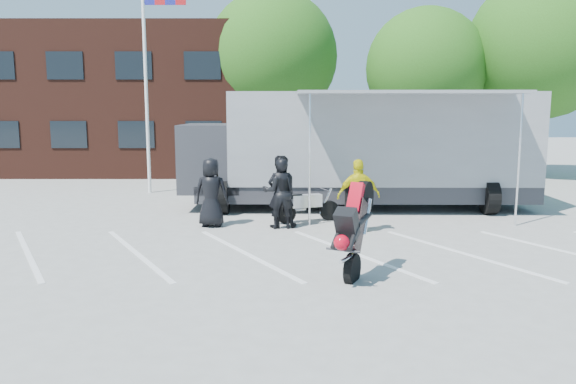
{
  "coord_description": "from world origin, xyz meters",
  "views": [
    {
      "loc": [
        -1.27,
        -11.01,
        3.18
      ],
      "look_at": [
        -1.27,
        1.47,
        1.3
      ],
      "focal_mm": 35.0,
      "sensor_mm": 36.0,
      "label": 1
    }
  ],
  "objects_px": {
    "flagpole": "(152,56)",
    "tree_right": "(542,46)",
    "transporter_truck": "(363,208)",
    "spectator_leather_a": "(211,192)",
    "stunt_bike_rider": "(362,273)",
    "spectator_hivis": "(359,196)",
    "spectator_leather_b": "(281,194)",
    "spectator_leather_c": "(280,192)",
    "parked_motorcycle": "(308,222)",
    "tree_mid": "(426,68)",
    "tree_left": "(272,56)"
  },
  "relations": [
    {
      "from": "tree_right",
      "to": "spectator_leather_b",
      "type": "relative_size",
      "value": 4.87
    },
    {
      "from": "flagpole",
      "to": "tree_right",
      "type": "bearing_deg",
      "value": 15.48
    },
    {
      "from": "spectator_leather_a",
      "to": "flagpole",
      "type": "bearing_deg",
      "value": -57.27
    },
    {
      "from": "transporter_truck",
      "to": "spectator_leather_c",
      "type": "relative_size",
      "value": 5.95
    },
    {
      "from": "transporter_truck",
      "to": "spectator_hivis",
      "type": "height_order",
      "value": "spectator_hivis"
    },
    {
      "from": "tree_mid",
      "to": "stunt_bike_rider",
      "type": "xyz_separation_m",
      "value": [
        -4.83,
        -15.45,
        -4.94
      ]
    },
    {
      "from": "flagpole",
      "to": "spectator_hivis",
      "type": "distance_m",
      "value": 10.49
    },
    {
      "from": "tree_left",
      "to": "spectator_leather_c",
      "type": "relative_size",
      "value": 4.48
    },
    {
      "from": "transporter_truck",
      "to": "spectator_leather_a",
      "type": "distance_m",
      "value": 5.41
    },
    {
      "from": "parked_motorcycle",
      "to": "transporter_truck",
      "type": "bearing_deg",
      "value": -58.94
    },
    {
      "from": "spectator_leather_c",
      "to": "spectator_leather_a",
      "type": "bearing_deg",
      "value": -10.12
    },
    {
      "from": "transporter_truck",
      "to": "spectator_leather_a",
      "type": "height_order",
      "value": "spectator_leather_a"
    },
    {
      "from": "flagpole",
      "to": "transporter_truck",
      "type": "distance_m",
      "value": 9.53
    },
    {
      "from": "spectator_hivis",
      "to": "flagpole",
      "type": "bearing_deg",
      "value": -51.14
    },
    {
      "from": "flagpole",
      "to": "spectator_leather_b",
      "type": "height_order",
      "value": "flagpole"
    },
    {
      "from": "tree_left",
      "to": "tree_right",
      "type": "xyz_separation_m",
      "value": [
        12.0,
        -1.5,
        0.31
      ]
    },
    {
      "from": "tree_mid",
      "to": "spectator_leather_c",
      "type": "relative_size",
      "value": 3.98
    },
    {
      "from": "stunt_bike_rider",
      "to": "tree_left",
      "type": "bearing_deg",
      "value": 122.97
    },
    {
      "from": "flagpole",
      "to": "parked_motorcycle",
      "type": "distance_m",
      "value": 9.32
    },
    {
      "from": "transporter_truck",
      "to": "spectator_leather_a",
      "type": "bearing_deg",
      "value": -146.54
    },
    {
      "from": "flagpole",
      "to": "stunt_bike_rider",
      "type": "height_order",
      "value": "flagpole"
    },
    {
      "from": "tree_mid",
      "to": "spectator_leather_b",
      "type": "xyz_separation_m",
      "value": [
        -6.45,
        -11.41,
        -4.01
      ]
    },
    {
      "from": "tree_left",
      "to": "parked_motorcycle",
      "type": "distance_m",
      "value": 12.88
    },
    {
      "from": "spectator_leather_a",
      "to": "spectator_leather_b",
      "type": "height_order",
      "value": "spectator_leather_b"
    },
    {
      "from": "tree_right",
      "to": "parked_motorcycle",
      "type": "xyz_separation_m",
      "value": [
        -10.71,
        -10.05,
        -5.88
      ]
    },
    {
      "from": "tree_left",
      "to": "tree_right",
      "type": "bearing_deg",
      "value": -7.13
    },
    {
      "from": "stunt_bike_rider",
      "to": "spectator_leather_c",
      "type": "xyz_separation_m",
      "value": [
        -1.66,
        4.22,
        0.96
      ]
    },
    {
      "from": "parked_motorcycle",
      "to": "stunt_bike_rider",
      "type": "relative_size",
      "value": 0.96
    },
    {
      "from": "tree_mid",
      "to": "spectator_leather_b",
      "type": "distance_m",
      "value": 13.71
    },
    {
      "from": "spectator_hivis",
      "to": "tree_mid",
      "type": "bearing_deg",
      "value": -116.4
    },
    {
      "from": "stunt_bike_rider",
      "to": "spectator_leather_b",
      "type": "xyz_separation_m",
      "value": [
        -1.63,
        4.04,
        0.94
      ]
    },
    {
      "from": "stunt_bike_rider",
      "to": "spectator_hivis",
      "type": "height_order",
      "value": "spectator_hivis"
    },
    {
      "from": "tree_left",
      "to": "spectator_leather_c",
      "type": "distance_m",
      "value": 13.08
    },
    {
      "from": "tree_right",
      "to": "transporter_truck",
      "type": "bearing_deg",
      "value": -138.78
    },
    {
      "from": "flagpole",
      "to": "spectator_hivis",
      "type": "xyz_separation_m",
      "value": [
        6.78,
        -6.87,
        -4.11
      ]
    },
    {
      "from": "spectator_leather_b",
      "to": "tree_right",
      "type": "bearing_deg",
      "value": -145.37
    },
    {
      "from": "tree_left",
      "to": "stunt_bike_rider",
      "type": "distance_m",
      "value": 17.51
    },
    {
      "from": "spectator_leather_c",
      "to": "spectator_hivis",
      "type": "xyz_separation_m",
      "value": [
        2.03,
        -0.63,
        -0.02
      ]
    },
    {
      "from": "transporter_truck",
      "to": "parked_motorcycle",
      "type": "xyz_separation_m",
      "value": [
        -1.86,
        -2.29,
        0.0
      ]
    },
    {
      "from": "spectator_leather_c",
      "to": "spectator_hivis",
      "type": "bearing_deg",
      "value": 155.91
    },
    {
      "from": "tree_right",
      "to": "transporter_truck",
      "type": "relative_size",
      "value": 0.79
    },
    {
      "from": "parked_motorcycle",
      "to": "spectator_leather_c",
      "type": "xyz_separation_m",
      "value": [
        -0.78,
        -0.69,
        0.96
      ]
    },
    {
      "from": "tree_left",
      "to": "spectator_hivis",
      "type": "relative_size",
      "value": 4.57
    },
    {
      "from": "transporter_truck",
      "to": "stunt_bike_rider",
      "type": "distance_m",
      "value": 7.27
    },
    {
      "from": "parked_motorcycle",
      "to": "stunt_bike_rider",
      "type": "height_order",
      "value": "stunt_bike_rider"
    },
    {
      "from": "tree_left",
      "to": "spectator_leather_b",
      "type": "bearing_deg",
      "value": -87.48
    },
    {
      "from": "tree_right",
      "to": "spectator_leather_a",
      "type": "height_order",
      "value": "tree_right"
    },
    {
      "from": "flagpole",
      "to": "spectator_leather_b",
      "type": "bearing_deg",
      "value": -53.23
    },
    {
      "from": "spectator_leather_a",
      "to": "stunt_bike_rider",
      "type": "bearing_deg",
      "value": 136.33
    },
    {
      "from": "flagpole",
      "to": "spectator_leather_c",
      "type": "distance_m",
      "value": 8.84
    }
  ]
}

